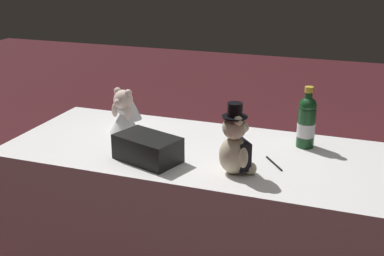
{
  "coord_description": "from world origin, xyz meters",
  "views": [
    {
      "loc": [
        0.72,
        -2.01,
        1.63
      ],
      "look_at": [
        0.0,
        0.0,
        0.86
      ],
      "focal_mm": 46.41,
      "sensor_mm": 36.0,
      "label": 1
    }
  ],
  "objects_px": {
    "teddy_bear_groom": "(236,146)",
    "champagne_bottle": "(307,121)",
    "teddy_bear_bride": "(126,112)",
    "signing_pen": "(274,163)",
    "gift_case_black": "(148,148)"
  },
  "relations": [
    {
      "from": "teddy_bear_groom",
      "to": "signing_pen",
      "type": "bearing_deg",
      "value": 47.24
    },
    {
      "from": "champagne_bottle",
      "to": "signing_pen",
      "type": "relative_size",
      "value": 2.21
    },
    {
      "from": "teddy_bear_groom",
      "to": "teddy_bear_bride",
      "type": "relative_size",
      "value": 1.33
    },
    {
      "from": "teddy_bear_groom",
      "to": "teddy_bear_bride",
      "type": "xyz_separation_m",
      "value": [
        -0.65,
        0.3,
        -0.02
      ]
    },
    {
      "from": "teddy_bear_groom",
      "to": "signing_pen",
      "type": "height_order",
      "value": "teddy_bear_groom"
    },
    {
      "from": "champagne_bottle",
      "to": "signing_pen",
      "type": "bearing_deg",
      "value": -111.43
    },
    {
      "from": "teddy_bear_groom",
      "to": "champagne_bottle",
      "type": "bearing_deg",
      "value": 59.63
    },
    {
      "from": "teddy_bear_groom",
      "to": "gift_case_black",
      "type": "height_order",
      "value": "teddy_bear_groom"
    },
    {
      "from": "teddy_bear_groom",
      "to": "champagne_bottle",
      "type": "relative_size",
      "value": 1.05
    },
    {
      "from": "teddy_bear_bride",
      "to": "gift_case_black",
      "type": "xyz_separation_m",
      "value": [
        0.26,
        -0.31,
        -0.04
      ]
    },
    {
      "from": "teddy_bear_bride",
      "to": "signing_pen",
      "type": "relative_size",
      "value": 1.73
    },
    {
      "from": "teddy_bear_bride",
      "to": "signing_pen",
      "type": "xyz_separation_m",
      "value": [
        0.78,
        -0.16,
        -0.1
      ]
    },
    {
      "from": "teddy_bear_groom",
      "to": "teddy_bear_bride",
      "type": "distance_m",
      "value": 0.72
    },
    {
      "from": "teddy_bear_groom",
      "to": "signing_pen",
      "type": "distance_m",
      "value": 0.23
    },
    {
      "from": "signing_pen",
      "to": "teddy_bear_groom",
      "type": "bearing_deg",
      "value": -132.76
    }
  ]
}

